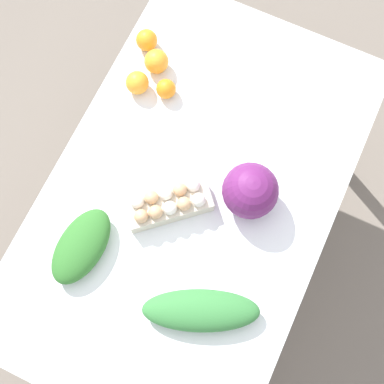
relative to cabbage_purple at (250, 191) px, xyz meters
The scene contains 10 objects.
ground_plane 0.83m from the cabbage_purple, 70.05° to the right, with size 8.00×8.00×0.00m, color #70665B.
dining_table 0.25m from the cabbage_purple, 70.05° to the right, with size 1.44×0.89×0.72m.
cabbage_purple is the anchor object (origin of this frame).
egg_carton 0.26m from the cabbage_purple, 58.84° to the right, with size 0.26×0.27×0.09m.
greens_bunch_scallion 0.39m from the cabbage_purple, ahead, with size 0.35×0.13×0.08m, color #337538.
greens_bunch_kale 0.54m from the cabbage_purple, 47.49° to the right, with size 0.26×0.14×0.08m, color #2D6B28.
orange_0 0.54m from the cabbage_purple, 112.22° to the right, with size 0.08×0.08×0.08m, color orange.
orange_1 0.46m from the cabbage_purple, 119.47° to the right, with size 0.07×0.07×0.07m, color orange.
orange_2 0.65m from the cabbage_purple, 123.92° to the right, with size 0.07×0.07×0.07m, color orange.
orange_3 0.56m from the cabbage_purple, 122.53° to the right, with size 0.08×0.08×0.08m, color orange.
Camera 1 is at (0.43, 0.20, 2.37)m, focal length 50.00 mm.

